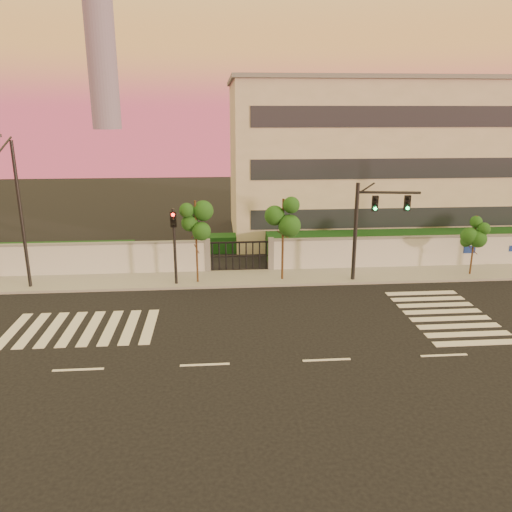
# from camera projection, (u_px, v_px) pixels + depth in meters

# --- Properties ---
(ground) EXTENTS (120.00, 120.00, 0.00)m
(ground) POSITION_uv_depth(u_px,v_px,m) (327.00, 360.00, 20.53)
(ground) COLOR black
(ground) RESTS_ON ground
(sidewalk) EXTENTS (60.00, 3.00, 0.15)m
(sidewalk) POSITION_uv_depth(u_px,v_px,m) (290.00, 277.00, 30.55)
(sidewalk) COLOR gray
(sidewalk) RESTS_ON ground
(perimeter_wall) EXTENTS (60.00, 0.36, 2.20)m
(perimeter_wall) POSITION_uv_depth(u_px,v_px,m) (288.00, 255.00, 31.72)
(perimeter_wall) COLOR silver
(perimeter_wall) RESTS_ON ground
(hedge_row) EXTENTS (41.00, 4.25, 1.80)m
(hedge_row) POSITION_uv_depth(u_px,v_px,m) (298.00, 247.00, 34.49)
(hedge_row) COLOR #0F3416
(hedge_row) RESTS_ON ground
(institutional_building) EXTENTS (24.40, 12.40, 12.25)m
(institutional_building) POSITION_uv_depth(u_px,v_px,m) (380.00, 158.00, 40.55)
(institutional_building) COLOR #B8B29C
(institutional_building) RESTS_ON ground
(distant_skyscraper) EXTENTS (16.00, 16.00, 118.00)m
(distant_skyscraper) POSITION_uv_depth(u_px,v_px,m) (98.00, 10.00, 266.11)
(distant_skyscraper) COLOR slate
(distant_skyscraper) RESTS_ON ground
(road_markings) EXTENTS (57.00, 7.62, 0.02)m
(road_markings) POSITION_uv_depth(u_px,v_px,m) (277.00, 324.00, 24.00)
(road_markings) COLOR silver
(road_markings) RESTS_ON ground
(street_tree_c) EXTENTS (1.47, 1.17, 5.00)m
(street_tree_c) POSITION_uv_depth(u_px,v_px,m) (196.00, 223.00, 28.56)
(street_tree_c) COLOR #382314
(street_tree_c) RESTS_ON ground
(street_tree_d) EXTENTS (1.62, 1.29, 5.01)m
(street_tree_d) POSITION_uv_depth(u_px,v_px,m) (283.00, 221.00, 29.06)
(street_tree_d) COLOR #382314
(street_tree_d) RESTS_ON ground
(street_tree_e) EXTENTS (1.35, 1.07, 3.82)m
(street_tree_e) POSITION_uv_depth(u_px,v_px,m) (475.00, 232.00, 30.21)
(street_tree_e) COLOR #382314
(street_tree_e) RESTS_ON ground
(traffic_signal_main) EXTENTS (3.74, 0.68, 5.93)m
(traffic_signal_main) POSITION_uv_depth(u_px,v_px,m) (369.00, 220.00, 29.01)
(traffic_signal_main) COLOR black
(traffic_signal_main) RESTS_ON ground
(traffic_signal_secondary) EXTENTS (0.36, 0.34, 4.61)m
(traffic_signal_secondary) POSITION_uv_depth(u_px,v_px,m) (174.00, 238.00, 28.43)
(traffic_signal_secondary) COLOR black
(traffic_signal_secondary) RESTS_ON ground
(streetlight_west) EXTENTS (0.52, 2.11, 8.77)m
(streetlight_west) POSITION_uv_depth(u_px,v_px,m) (19.00, 208.00, 27.30)
(streetlight_west) COLOR black
(streetlight_west) RESTS_ON ground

